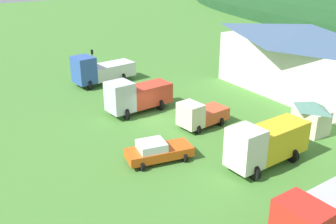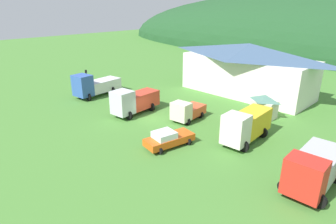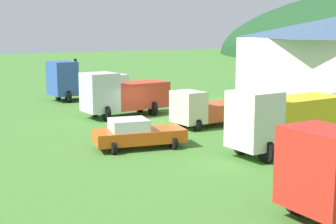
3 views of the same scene
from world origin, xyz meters
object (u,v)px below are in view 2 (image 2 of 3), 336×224
play_shed_cream (264,106)px  service_pickup_orange (168,139)px  tow_truck_silver (134,101)px  heavy_rig_striped (246,125)px  box_truck_blue (94,85)px  depot_building (247,68)px  traffic_cone_mid_row (177,139)px  traffic_light_west (87,79)px  crane_truck_red (313,168)px  light_truck_cream (187,111)px  traffic_cone_near_pickup (146,98)px

play_shed_cream → service_pickup_orange: size_ratio=0.57×
tow_truck_silver → heavy_rig_striped: bearing=97.4°
play_shed_cream → service_pickup_orange: 13.95m
play_shed_cream → box_truck_blue: 24.34m
depot_building → traffic_cone_mid_row: (3.59, -19.21, -3.95)m
tow_truck_silver → traffic_light_west: (-12.33, 0.65, 0.55)m
tow_truck_silver → traffic_light_west: traffic_light_west is taller
play_shed_cream → tow_truck_silver: size_ratio=0.44×
depot_building → service_pickup_orange: (4.07, -20.97, -3.12)m
crane_truck_red → heavy_rig_striped: bearing=-116.6°
box_truck_blue → heavy_rig_striped: box_truck_blue is taller
service_pickup_orange → traffic_cone_mid_row: size_ratio=10.84×
box_truck_blue → light_truck_cream: 16.37m
traffic_cone_near_pickup → light_truck_cream: bearing=-12.4°
service_pickup_orange → traffic_cone_near_pickup: bearing=-112.4°
depot_building → tow_truck_silver: bearing=-106.6°
tow_truck_silver → heavy_rig_striped: 14.37m
traffic_cone_mid_row → tow_truck_silver: bearing=170.6°
tow_truck_silver → traffic_cone_near_pickup: tow_truck_silver is taller
tow_truck_silver → crane_truck_red: (21.76, -0.39, -0.01)m
box_truck_blue → traffic_cone_near_pickup: size_ratio=14.05×
box_truck_blue → light_truck_cream: bearing=92.5°
box_truck_blue → traffic_cone_near_pickup: bearing=121.0°
service_pickup_orange → depot_building: bearing=-158.6°
crane_truck_red → traffic_light_west: bearing=-94.1°
depot_building → box_truck_blue: depot_building is taller
depot_building → traffic_light_west: 24.61m
traffic_light_west → light_truck_cream: bearing=7.5°
box_truck_blue → light_truck_cream: size_ratio=1.57×
traffic_light_west → traffic_cone_near_pickup: traffic_light_west is taller
crane_truck_red → play_shed_cream: bearing=-140.9°
play_shed_cream → tow_truck_silver: (-12.21, -10.42, 0.22)m
light_truck_cream → traffic_light_west: (-18.46, -2.44, 1.06)m
box_truck_blue → traffic_light_west: size_ratio=2.09×
heavy_rig_striped → service_pickup_orange: bearing=-40.0°
heavy_rig_striped → service_pickup_orange: 7.91m
box_truck_blue → tow_truck_silver: box_truck_blue is taller
tow_truck_silver → heavy_rig_striped: size_ratio=0.97×
depot_building → heavy_rig_striped: size_ratio=2.96×
heavy_rig_striped → traffic_light_west: 26.48m
service_pickup_orange → light_truck_cream: bearing=-142.6°
tow_truck_silver → traffic_light_west: 12.36m
crane_truck_red → traffic_cone_near_pickup: bearing=-104.9°
box_truck_blue → crane_truck_red: bearing=81.8°
depot_building → traffic_light_west: (-17.62, -17.09, -1.69)m
service_pickup_orange → traffic_light_west: bearing=-89.7°
light_truck_cream → traffic_cone_mid_row: 5.46m
crane_truck_red → traffic_cone_mid_row: (-12.88, -1.08, -1.70)m
tow_truck_silver → play_shed_cream: bearing=125.6°
depot_building → play_shed_cream: (6.91, -7.32, -2.45)m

